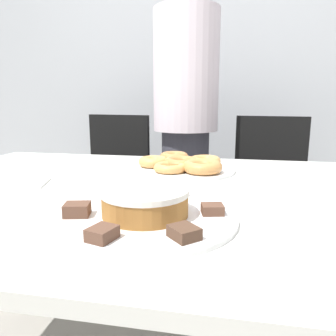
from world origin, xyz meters
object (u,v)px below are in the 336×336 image
(office_chair_left, at_px, (109,196))
(plate_cake, at_px, (145,217))
(person_standing, at_px, (186,120))
(napkin, at_px, (19,184))
(plate_donuts, at_px, (181,169))
(frosted_cake, at_px, (145,202))
(office_chair_right, at_px, (266,204))

(office_chair_left, relative_size, plate_cake, 2.30)
(office_chair_left, xyz_separation_m, plate_cake, (0.52, -1.13, 0.31))
(person_standing, bearing_deg, napkin, -110.02)
(plate_donuts, bearing_deg, frosted_cake, -90.36)
(frosted_cake, height_order, napkin, frosted_cake)
(person_standing, bearing_deg, office_chair_right, -10.55)
(person_standing, distance_m, napkin, 1.08)
(frosted_cake, xyz_separation_m, napkin, (-0.45, 0.21, -0.04))
(plate_cake, bearing_deg, frosted_cake, 90.00)
(office_chair_left, bearing_deg, person_standing, 19.92)
(plate_cake, relative_size, napkin, 2.13)
(office_chair_left, distance_m, napkin, 0.98)
(person_standing, bearing_deg, plate_cake, -86.34)
(office_chair_left, height_order, plate_donuts, office_chair_left)
(plate_cake, xyz_separation_m, napkin, (-0.45, 0.21, -0.00))
(office_chair_right, bearing_deg, office_chair_left, -171.60)
(office_chair_right, distance_m, frosted_cake, 1.25)
(person_standing, xyz_separation_m, napkin, (-0.37, -1.01, -0.13))
(office_chair_right, height_order, frosted_cake, office_chair_right)
(office_chair_right, relative_size, frosted_cake, 4.84)
(person_standing, bearing_deg, frosted_cake, -86.34)
(office_chair_right, distance_m, plate_donuts, 0.80)
(office_chair_right, distance_m, napkin, 1.28)
(plate_donuts, bearing_deg, office_chair_right, 58.89)
(plate_cake, bearing_deg, person_standing, 93.66)
(napkin, bearing_deg, plate_donuts, 33.15)
(office_chair_right, bearing_deg, napkin, -123.53)
(office_chair_right, xyz_separation_m, plate_cake, (-0.38, -1.14, 0.31))
(office_chair_left, height_order, office_chair_right, same)
(frosted_cake, bearing_deg, napkin, 154.50)
(plate_cake, distance_m, plate_donuts, 0.51)
(plate_donuts, xyz_separation_m, frosted_cake, (-0.00, -0.51, 0.03))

